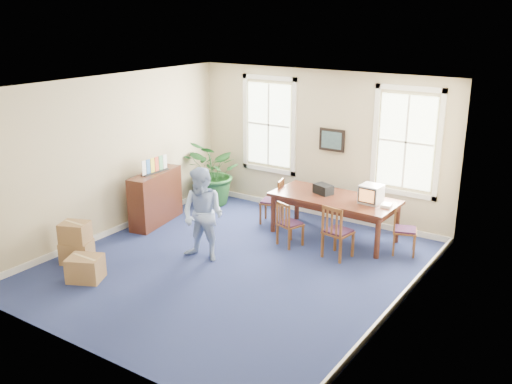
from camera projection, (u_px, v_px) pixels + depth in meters
The scene contains 25 objects.
floor at pixel (233, 266), 10.22m from camera, with size 6.50×6.50×0.00m, color navy.
ceiling at pixel (230, 86), 9.24m from camera, with size 6.50×6.50×0.00m, color white.
wall_back at pixel (320, 145), 12.30m from camera, with size 6.50×6.50×0.00m, color tan.
wall_front at pixel (79, 242), 7.16m from camera, with size 6.50×6.50×0.00m, color tan.
wall_left at pixel (110, 156), 11.32m from camera, with size 6.50×6.50×0.00m, color tan.
wall_right at pixel (401, 214), 8.14m from camera, with size 6.50×6.50×0.00m, color tan.
baseboard_back at pixel (317, 212), 12.75m from camera, with size 6.00×0.04×0.12m, color white.
baseboard_left at pixel (116, 229), 11.77m from camera, with size 0.04×6.50×0.12m, color white.
baseboard_right at pixel (391, 309), 8.63m from camera, with size 0.04×6.50×0.12m, color white.
window_left at pixel (269, 125), 12.88m from camera, with size 1.40×0.12×2.20m, color white, non-canonical shape.
window_right at pixel (406, 142), 11.19m from camera, with size 1.40×0.12×2.20m, color white, non-canonical shape.
wall_picture at pixel (332, 140), 12.06m from camera, with size 0.58×0.06×0.48m, color black, non-canonical shape.
conference_table at pixel (334, 217), 11.40m from camera, with size 2.49×1.13×0.85m, color #461F13, non-canonical shape.
crt_tv at pixel (371, 194), 10.88m from camera, with size 0.39×0.43×0.36m, color #B7B7BC, non-canonical shape.
game_console at pixel (386, 205), 10.70m from camera, with size 0.18×0.22×0.06m, color white.
equipment_bag at pixel (323, 189), 11.44m from camera, with size 0.38×0.25×0.19m, color black.
chair_near_left at pixel (290, 223), 10.99m from camera, with size 0.40×0.40×0.90m, color brown, non-canonical shape.
chair_near_right at pixel (338, 231), 10.43m from camera, with size 0.46×0.46×1.03m, color brown, non-canonical shape.
chair_end_left at pixel (272, 201), 12.16m from camera, with size 0.44×0.44×0.97m, color brown, non-canonical shape.
chair_end_right at pixel (405, 230), 10.61m from camera, with size 0.43×0.43×0.95m, color brown, non-canonical shape.
man at pixel (203, 215), 10.25m from camera, with size 0.84×0.65×1.73m, color #90A8D7.
credenza at pixel (156, 197), 12.13m from camera, with size 0.42×1.47×1.15m, color #461F13.
brochure_rack at pixel (155, 163), 11.89m from camera, with size 0.14×0.78×0.34m, color #99999E, non-canonical shape.
potted_plant at pixel (215, 173), 13.22m from camera, with size 1.39×1.21×1.55m, color #1C4E20.
cardboard_boxes at pixel (88, 242), 10.23m from camera, with size 1.40×1.40×0.80m, color olive, non-canonical shape.
Camera 1 is at (5.52, -7.53, 4.38)m, focal length 40.00 mm.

